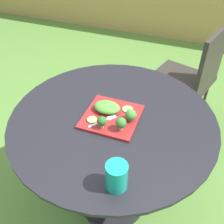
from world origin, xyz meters
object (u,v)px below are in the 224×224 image
at_px(salad_plate, 111,117).
at_px(fork, 105,120).
at_px(drinking_glass, 117,177).
at_px(patio_chair, 193,75).

relative_size(salad_plate, fork, 2.04).
bearing_deg(drinking_glass, salad_plate, 113.28).
bearing_deg(drinking_glass, patio_chair, 82.22).
xyz_separation_m(patio_chair, fork, (-0.34, -0.92, 0.22)).
distance_m(patio_chair, drinking_glass, 1.27).
height_order(salad_plate, fork, fork).
xyz_separation_m(salad_plate, drinking_glass, (0.15, -0.36, 0.05)).
relative_size(patio_chair, fork, 6.84).
bearing_deg(patio_chair, salad_plate, -110.25).
distance_m(drinking_glass, fork, 0.36).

